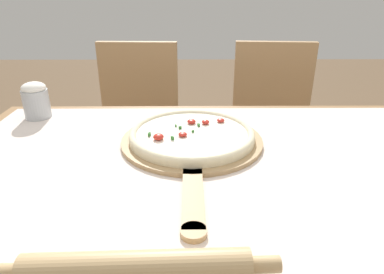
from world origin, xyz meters
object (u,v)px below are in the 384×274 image
at_px(pizza_peel, 192,144).
at_px(chair_left, 138,124).
at_px(flour_cup, 36,100).
at_px(rolling_pin, 136,268).
at_px(pizza, 192,134).
at_px(chair_right, 272,124).

height_order(pizza_peel, chair_left, chair_left).
bearing_deg(flour_cup, pizza_peel, -23.80).
xyz_separation_m(pizza_peel, rolling_pin, (-0.09, -0.48, 0.02)).
xyz_separation_m(chair_left, flour_cup, (-0.26, -0.46, 0.27)).
bearing_deg(pizza_peel, flour_cup, 156.20).
xyz_separation_m(pizza, rolling_pin, (-0.09, -0.50, 0.00)).
height_order(rolling_pin, chair_right, chair_right).
height_order(pizza_peel, rolling_pin, rolling_pin).
relative_size(pizza, flour_cup, 2.89).
distance_m(pizza_peel, flour_cup, 0.57).
distance_m(rolling_pin, flour_cup, 0.83).
xyz_separation_m(chair_left, chair_right, (0.65, -0.00, 0.00)).
relative_size(pizza_peel, chair_left, 0.68).
bearing_deg(pizza, rolling_pin, -99.78).
bearing_deg(chair_right, pizza, -115.51).
distance_m(rolling_pin, chair_right, 1.28).
bearing_deg(pizza_peel, rolling_pin, -100.24).
xyz_separation_m(pizza_peel, flour_cup, (-0.52, 0.23, 0.06)).
bearing_deg(rolling_pin, chair_left, 98.35).
xyz_separation_m(pizza_peel, chair_left, (-0.26, 0.69, -0.22)).
height_order(rolling_pin, chair_left, chair_left).
relative_size(pizza_peel, pizza, 1.76).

